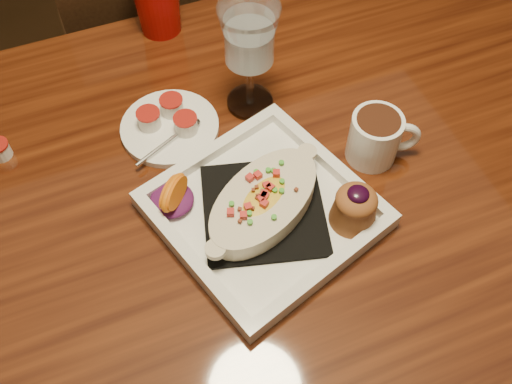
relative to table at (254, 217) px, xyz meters
name	(u,v)px	position (x,y,z in m)	size (l,w,h in m)	color
floor	(255,347)	(0.00, 0.00, -0.65)	(7.00, 7.00, 0.00)	black
table	(254,217)	(0.00, 0.00, 0.00)	(1.50, 0.90, 0.75)	#61280D
chair_far	(160,46)	(0.00, 0.63, -0.15)	(0.42, 0.42, 0.93)	black
plate	(272,207)	(0.00, -0.06, 0.12)	(0.35, 0.35, 0.08)	white
coffee_mug	(376,136)	(0.20, -0.02, 0.14)	(0.11, 0.08, 0.08)	white
goblet	(249,41)	(0.06, 0.16, 0.23)	(0.09, 0.09, 0.20)	silver
saucer	(169,125)	(-0.09, 0.15, 0.11)	(0.16, 0.16, 0.11)	white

